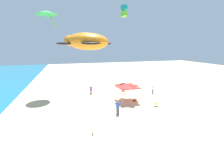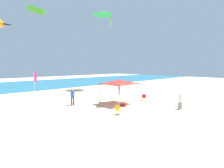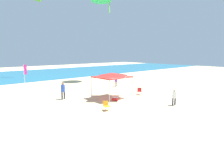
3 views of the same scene
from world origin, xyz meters
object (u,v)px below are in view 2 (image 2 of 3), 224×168
object	(u,v)px
kite_parafoil_lime	(36,10)
person_near_umbrella	(119,88)
banner_flag	(35,85)
kite_delta_green	(103,13)
folding_chair_facing_ocean	(144,97)
folding_chair_right_of_tent	(118,109)
canopy_tent	(119,82)
cooler_box	(123,104)
person_kite_handler	(73,96)
person_far_stroller	(180,100)

from	to	relation	value
kite_parafoil_lime	person_near_umbrella	bearing A→B (deg)	-26.19
banner_flag	person_near_umbrella	distance (m)	12.76
person_near_umbrella	kite_parafoil_lime	world-z (taller)	kite_parafoil_lime
person_near_umbrella	kite_parafoil_lime	bearing A→B (deg)	-120.10
person_near_umbrella	kite_delta_green	bearing A→B (deg)	-152.58
folding_chair_facing_ocean	folding_chair_right_of_tent	world-z (taller)	same
canopy_tent	cooler_box	size ratio (longest dim) A/B	4.90
canopy_tent	folding_chair_facing_ocean	size ratio (longest dim) A/B	4.42
person_kite_handler	person_near_umbrella	bearing A→B (deg)	176.92
person_near_umbrella	canopy_tent	bearing A→B (deg)	2.33
folding_chair_right_of_tent	kite_parafoil_lime	xyz separation A→B (m)	(4.65, 29.02, 15.91)
folding_chair_right_of_tent	person_near_umbrella	bearing A→B (deg)	60.46
banner_flag	person_near_umbrella	xyz separation A→B (m)	(12.59, -1.55, -1.37)
folding_chair_facing_ocean	person_kite_handler	size ratio (longest dim) A/B	0.43
person_far_stroller	person_near_umbrella	bearing A→B (deg)	-87.15
canopy_tent	folding_chair_right_of_tent	world-z (taller)	canopy_tent
cooler_box	person_far_stroller	xyz separation A→B (m)	(3.06, -5.16, 0.75)
folding_chair_right_of_tent	kite_delta_green	bearing A→B (deg)	70.02
person_kite_handler	person_far_stroller	distance (m)	11.70
banner_flag	kite_parafoil_lime	size ratio (longest dim) A/B	1.19
folding_chair_right_of_tent	banner_flag	bearing A→B (deg)	128.26
person_near_umbrella	folding_chair_facing_ocean	bearing A→B (deg)	33.50
folding_chair_facing_ocean	folding_chair_right_of_tent	size ratio (longest dim) A/B	1.00
kite_delta_green	kite_parafoil_lime	distance (m)	15.66
folding_chair_right_of_tent	cooler_box	world-z (taller)	folding_chair_right_of_tent
person_kite_handler	kite_delta_green	size ratio (longest dim) A/B	0.38
canopy_tent	folding_chair_right_of_tent	size ratio (longest dim) A/B	4.42
folding_chair_facing_ocean	person_far_stroller	bearing A→B (deg)	-51.83
kite_delta_green	person_near_umbrella	bearing A→B (deg)	104.82
kite_parafoil_lime	canopy_tent	bearing A→B (deg)	-40.10
person_near_umbrella	person_far_stroller	world-z (taller)	person_near_umbrella
cooler_box	kite_parafoil_lime	bearing A→B (deg)	86.36
folding_chair_facing_ocean	folding_chair_right_of_tent	bearing A→B (deg)	-111.59
folding_chair_facing_ocean	person_kite_handler	distance (m)	9.10
folding_chair_facing_ocean	kite_delta_green	distance (m)	19.28
folding_chair_right_of_tent	banner_flag	xyz separation A→B (m)	(-3.78, 9.83, 1.85)
banner_flag	person_far_stroller	distance (m)	16.29
banner_flag	kite_parafoil_lime	xyz separation A→B (m)	(8.43, 19.19, 14.06)
canopy_tent	kite_parafoil_lime	world-z (taller)	kite_parafoil_lime
cooler_box	kite_delta_green	size ratio (longest dim) A/B	0.15
folding_chair_facing_ocean	person_near_umbrella	size ratio (longest dim) A/B	0.50
canopy_tent	person_far_stroller	xyz separation A→B (m)	(2.49, -6.32, -1.66)
canopy_tent	person_kite_handler	world-z (taller)	canopy_tent
banner_flag	person_near_umbrella	world-z (taller)	banner_flag
kite_parafoil_lime	folding_chair_facing_ocean	bearing A→B (deg)	-32.09
kite_delta_green	kite_parafoil_lime	size ratio (longest dim) A/B	1.54
person_near_umbrella	kite_parafoil_lime	distance (m)	26.18
person_kite_handler	kite_parafoil_lime	xyz separation A→B (m)	(5.61, 22.75, 15.27)
folding_chair_right_of_tent	person_kite_handler	bearing A→B (deg)	115.95
person_far_stroller	banner_flag	bearing A→B (deg)	-36.29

